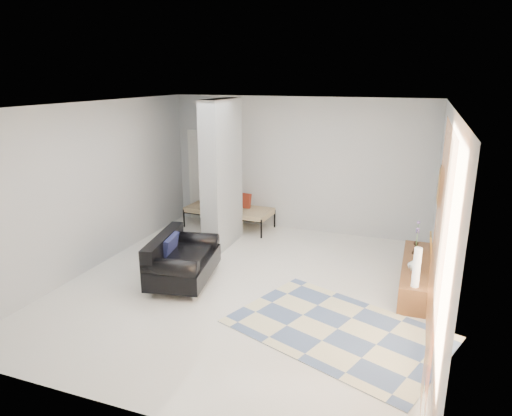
% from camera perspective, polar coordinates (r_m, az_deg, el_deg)
% --- Properties ---
extents(floor, '(6.00, 6.00, 0.00)m').
position_cam_1_polar(floor, '(7.32, -1.29, -9.71)').
color(floor, white).
rests_on(floor, ground).
extents(ceiling, '(6.00, 6.00, 0.00)m').
position_cam_1_polar(ceiling, '(6.59, -1.45, 12.75)').
color(ceiling, white).
rests_on(ceiling, wall_back).
extents(wall_back, '(6.00, 0.00, 6.00)m').
position_cam_1_polar(wall_back, '(9.61, 5.20, 5.35)').
color(wall_back, silver).
rests_on(wall_back, ground).
extents(wall_front, '(6.00, 0.00, 6.00)m').
position_cam_1_polar(wall_front, '(4.34, -16.16, -8.97)').
color(wall_front, silver).
rests_on(wall_front, ground).
extents(wall_left, '(0.00, 6.00, 6.00)m').
position_cam_1_polar(wall_left, '(8.21, -19.57, 2.61)').
color(wall_left, silver).
rests_on(wall_left, ground).
extents(wall_right, '(0.00, 6.00, 6.00)m').
position_cam_1_polar(wall_right, '(6.39, 22.26, -1.37)').
color(wall_right, silver).
rests_on(wall_right, ground).
extents(partition_column, '(0.35, 1.20, 2.80)m').
position_cam_1_polar(partition_column, '(8.67, -4.29, 4.20)').
color(partition_column, '#9EA3A5').
rests_on(partition_column, floor).
extents(hallway_door, '(0.85, 0.06, 2.04)m').
position_cam_1_polar(hallway_door, '(10.37, -6.21, 3.99)').
color(hallway_door, silver).
rests_on(hallway_door, floor).
extents(curtain, '(0.00, 2.55, 2.55)m').
position_cam_1_polar(curtain, '(5.28, 21.76, -4.33)').
color(curtain, '#FF8F43').
rests_on(curtain, wall_right).
extents(wall_art, '(0.04, 0.45, 0.55)m').
position_cam_1_polar(wall_art, '(7.20, 22.06, 2.59)').
color(wall_art, '#3A250F').
rests_on(wall_art, wall_right).
extents(media_console, '(0.45, 2.04, 0.80)m').
position_cam_1_polar(media_console, '(7.64, 19.41, -7.85)').
color(media_console, brown).
rests_on(media_console, floor).
extents(loveseat, '(1.11, 1.60, 0.76)m').
position_cam_1_polar(loveseat, '(7.45, -9.45, -6.41)').
color(loveseat, silver).
rests_on(loveseat, floor).
extents(daybed, '(1.91, 0.90, 0.77)m').
position_cam_1_polar(daybed, '(9.95, -3.45, -0.08)').
color(daybed, black).
rests_on(daybed, floor).
extents(area_rug, '(3.13, 2.62, 0.01)m').
position_cam_1_polar(area_rug, '(6.27, 10.15, -14.70)').
color(area_rug, beige).
rests_on(area_rug, floor).
extents(cylinder_lamp, '(0.10, 0.10, 0.57)m').
position_cam_1_polar(cylinder_lamp, '(6.64, 19.44, -7.03)').
color(cylinder_lamp, silver).
rests_on(cylinder_lamp, media_console).
extents(bronze_figurine, '(0.11, 0.11, 0.22)m').
position_cam_1_polar(bronze_figurine, '(7.90, 19.32, -4.67)').
color(bronze_figurine, black).
rests_on(bronze_figurine, media_console).
extents(vase, '(0.19, 0.19, 0.20)m').
position_cam_1_polar(vase, '(7.24, 19.17, -6.64)').
color(vase, white).
rests_on(vase, media_console).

